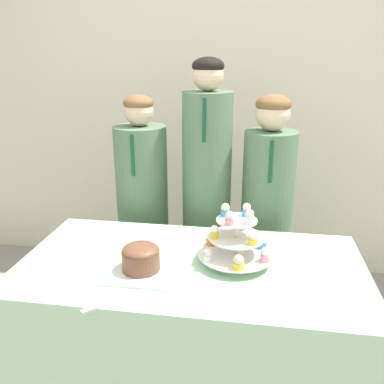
{
  "coord_description": "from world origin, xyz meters",
  "views": [
    {
      "loc": [
        0.24,
        -1.14,
        1.6
      ],
      "look_at": [
        -0.0,
        0.41,
        1.06
      ],
      "focal_mm": 38.0,
      "sensor_mm": 36.0,
      "label": 1
    }
  ],
  "objects_px": {
    "round_cake": "(141,259)",
    "student_0": "(143,222)",
    "student_2": "(266,227)",
    "cupcake_stand": "(237,239)",
    "cake_knife": "(107,303)",
    "student_1": "(206,209)"
  },
  "relations": [
    {
      "from": "round_cake",
      "to": "student_0",
      "type": "relative_size",
      "value": 0.19
    },
    {
      "from": "student_0",
      "to": "student_2",
      "type": "distance_m",
      "value": 0.72
    },
    {
      "from": "round_cake",
      "to": "student_0",
      "type": "distance_m",
      "value": 0.78
    },
    {
      "from": "student_0",
      "to": "round_cake",
      "type": "bearing_deg",
      "value": -74.86
    },
    {
      "from": "cupcake_stand",
      "to": "student_0",
      "type": "height_order",
      "value": "student_0"
    },
    {
      "from": "student_2",
      "to": "cake_knife",
      "type": "bearing_deg",
      "value": -120.51
    },
    {
      "from": "round_cake",
      "to": "cake_knife",
      "type": "relative_size",
      "value": 1.15
    },
    {
      "from": "cupcake_stand",
      "to": "student_2",
      "type": "distance_m",
      "value": 0.64
    },
    {
      "from": "cake_knife",
      "to": "student_1",
      "type": "height_order",
      "value": "student_1"
    },
    {
      "from": "cupcake_stand",
      "to": "student_0",
      "type": "bearing_deg",
      "value": 134.18
    },
    {
      "from": "student_0",
      "to": "student_1",
      "type": "height_order",
      "value": "student_1"
    },
    {
      "from": "cupcake_stand",
      "to": "student_2",
      "type": "bearing_deg",
      "value": 76.82
    },
    {
      "from": "cake_knife",
      "to": "cupcake_stand",
      "type": "distance_m",
      "value": 0.59
    },
    {
      "from": "cake_knife",
      "to": "student_2",
      "type": "height_order",
      "value": "student_2"
    },
    {
      "from": "student_1",
      "to": "student_2",
      "type": "height_order",
      "value": "student_1"
    },
    {
      "from": "round_cake",
      "to": "cupcake_stand",
      "type": "relative_size",
      "value": 0.83
    },
    {
      "from": "student_0",
      "to": "cake_knife",
      "type": "bearing_deg",
      "value": -81.84
    },
    {
      "from": "round_cake",
      "to": "cake_knife",
      "type": "xyz_separation_m",
      "value": [
        -0.06,
        -0.24,
        -0.06
      ]
    },
    {
      "from": "student_0",
      "to": "student_1",
      "type": "distance_m",
      "value": 0.39
    },
    {
      "from": "cake_knife",
      "to": "student_0",
      "type": "bearing_deg",
      "value": 52.0
    },
    {
      "from": "round_cake",
      "to": "student_1",
      "type": "xyz_separation_m",
      "value": [
        0.18,
        0.74,
        -0.06
      ]
    },
    {
      "from": "round_cake",
      "to": "student_2",
      "type": "relative_size",
      "value": 0.19
    }
  ]
}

